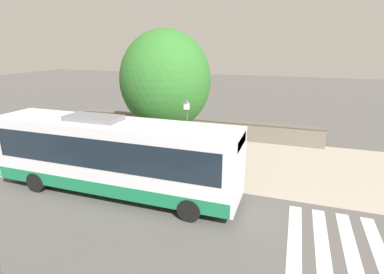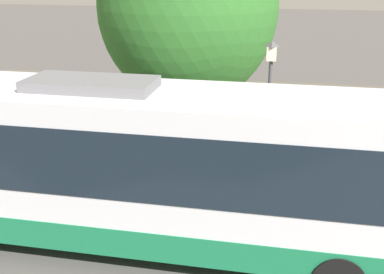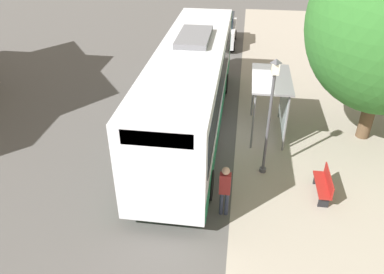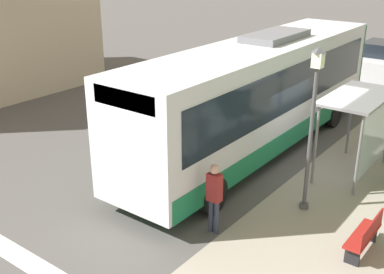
{
  "view_description": "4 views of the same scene",
  "coord_description": "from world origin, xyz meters",
  "px_view_note": "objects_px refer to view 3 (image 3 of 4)",
  "views": [
    {
      "loc": [
        13.36,
        7.67,
        7.01
      ],
      "look_at": [
        -0.02,
        3.05,
        2.64
      ],
      "focal_mm": 28.0,
      "sensor_mm": 36.0,
      "label": 1
    },
    {
      "loc": [
        11.1,
        2.82,
        6.08
      ],
      "look_at": [
        -1.0,
        0.38,
        1.61
      ],
      "focal_mm": 45.0,
      "sensor_mm": 36.0,
      "label": 2
    },
    {
      "loc": [
        -0.02,
        13.43,
        8.26
      ],
      "look_at": [
        1.62,
        1.8,
        0.88
      ],
      "focal_mm": 35.0,
      "sensor_mm": 36.0,
      "label": 3
    },
    {
      "loc": [
        -5.39,
        13.01,
        6.44
      ],
      "look_at": [
        2.14,
        3.07,
        1.48
      ],
      "focal_mm": 45.0,
      "sensor_mm": 36.0,
      "label": 4
    }
  ],
  "objects_px": {
    "pedestrian": "(225,187)",
    "bench": "(324,185)",
    "bus": "(191,86)",
    "bus_shelter": "(274,88)",
    "street_lamp_near": "(270,110)",
    "parked_car_behind_bus": "(221,30)"
  },
  "relations": [
    {
      "from": "street_lamp_near",
      "to": "bus",
      "type": "bearing_deg",
      "value": -41.82
    },
    {
      "from": "bench",
      "to": "street_lamp_near",
      "type": "height_order",
      "value": "street_lamp_near"
    },
    {
      "from": "bus",
      "to": "pedestrian",
      "type": "distance_m",
      "value": 5.39
    },
    {
      "from": "bench",
      "to": "street_lamp_near",
      "type": "xyz_separation_m",
      "value": [
        1.91,
        -1.04,
        2.07
      ]
    },
    {
      "from": "pedestrian",
      "to": "bus",
      "type": "bearing_deg",
      "value": -71.0
    },
    {
      "from": "bus",
      "to": "bus_shelter",
      "type": "distance_m",
      "value": 3.31
    },
    {
      "from": "bus",
      "to": "bus_shelter",
      "type": "relative_size",
      "value": 4.06
    },
    {
      "from": "bus",
      "to": "bus_shelter",
      "type": "height_order",
      "value": "bus"
    },
    {
      "from": "parked_car_behind_bus",
      "to": "bus_shelter",
      "type": "bearing_deg",
      "value": 104.35
    },
    {
      "from": "bus_shelter",
      "to": "street_lamp_near",
      "type": "distance_m",
      "value": 2.91
    },
    {
      "from": "bench",
      "to": "street_lamp_near",
      "type": "bearing_deg",
      "value": -28.55
    },
    {
      "from": "pedestrian",
      "to": "bench",
      "type": "distance_m",
      "value": 3.48
    },
    {
      "from": "street_lamp_near",
      "to": "parked_car_behind_bus",
      "type": "height_order",
      "value": "street_lamp_near"
    },
    {
      "from": "bus_shelter",
      "to": "bench",
      "type": "xyz_separation_m",
      "value": [
        -1.6,
        3.89,
        -1.55
      ]
    },
    {
      "from": "bus",
      "to": "bus_shelter",
      "type": "bearing_deg",
      "value": -176.96
    },
    {
      "from": "street_lamp_near",
      "to": "parked_car_behind_bus",
      "type": "xyz_separation_m",
      "value": [
        2.56,
        -14.11,
        -1.57
      ]
    },
    {
      "from": "bus_shelter",
      "to": "bench",
      "type": "bearing_deg",
      "value": 112.3
    },
    {
      "from": "bench",
      "to": "parked_car_behind_bus",
      "type": "height_order",
      "value": "parked_car_behind_bus"
    },
    {
      "from": "parked_car_behind_bus",
      "to": "bus",
      "type": "bearing_deg",
      "value": 87.88
    },
    {
      "from": "pedestrian",
      "to": "street_lamp_near",
      "type": "height_order",
      "value": "street_lamp_near"
    },
    {
      "from": "pedestrian",
      "to": "bench",
      "type": "height_order",
      "value": "pedestrian"
    },
    {
      "from": "bench",
      "to": "pedestrian",
      "type": "bearing_deg",
      "value": 22.46
    }
  ]
}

